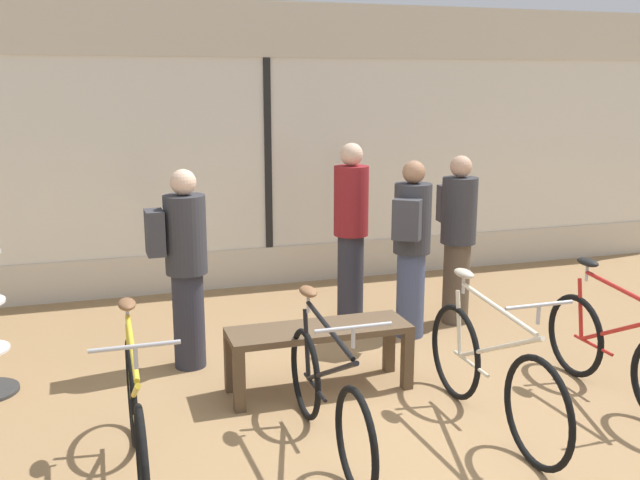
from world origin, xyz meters
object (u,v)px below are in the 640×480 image
(customer_mid_floor, at_px, (457,234))
(bicycle_left, at_px, (327,396))
(display_bench, at_px, (319,339))
(bicycle_far_right, at_px, (616,352))
(customer_by_window, at_px, (411,244))
(customer_near_rack, at_px, (351,228))
(customer_near_bench, at_px, (184,263))
(bicycle_far_left, at_px, (136,419))
(bicycle_right, at_px, (491,372))

(customer_mid_floor, bearing_deg, bicycle_left, -134.61)
(display_bench, bearing_deg, customer_mid_floor, 32.60)
(bicycle_far_right, bearing_deg, customer_by_window, 117.57)
(customer_near_rack, xyz_separation_m, customer_mid_floor, (0.95, -0.41, -0.04))
(customer_near_bench, bearing_deg, bicycle_left, -67.89)
(bicycle_left, xyz_separation_m, bicycle_far_right, (2.28, 0.07, 0.00))
(customer_by_window, distance_m, customer_near_bench, 2.07)
(customer_by_window, height_order, customer_mid_floor, customer_mid_floor)
(bicycle_far_left, bearing_deg, customer_mid_floor, 32.63)
(bicycle_far_left, distance_m, bicycle_right, 2.35)
(display_bench, bearing_deg, customer_near_bench, 139.50)
(display_bench, relative_size, customer_by_window, 0.85)
(customer_by_window, bearing_deg, customer_near_bench, -177.11)
(bicycle_right, relative_size, customer_by_window, 1.07)
(customer_by_window, xyz_separation_m, customer_mid_floor, (0.61, 0.25, 0.00))
(display_bench, xyz_separation_m, customer_by_window, (1.16, 0.88, 0.47))
(customer_near_bench, bearing_deg, bicycle_far_right, -28.42)
(bicycle_far_right, height_order, customer_by_window, customer_by_window)
(bicycle_right, distance_m, bicycle_far_right, 1.13)
(bicycle_far_left, relative_size, bicycle_right, 0.97)
(bicycle_far_left, relative_size, customer_near_rack, 0.97)
(bicycle_left, bearing_deg, bicycle_right, -2.06)
(display_bench, bearing_deg, bicycle_far_right, -21.95)
(customer_near_bench, bearing_deg, display_bench, -40.50)
(customer_mid_floor, bearing_deg, bicycle_far_right, -81.69)
(bicycle_left, bearing_deg, bicycle_far_right, 1.65)
(bicycle_right, xyz_separation_m, customer_mid_floor, (0.83, 2.07, 0.49))
(customer_near_bench, bearing_deg, customer_mid_floor, 7.59)
(bicycle_left, bearing_deg, display_bench, 75.62)
(bicycle_right, bearing_deg, bicycle_far_left, 179.31)
(display_bench, bearing_deg, bicycle_far_left, -147.33)
(bicycle_left, height_order, customer_mid_floor, customer_mid_floor)
(bicycle_far_left, bearing_deg, customer_by_window, 34.72)
(bicycle_far_right, xyz_separation_m, customer_near_bench, (-2.96, 1.60, 0.52))
(bicycle_far_left, bearing_deg, customer_near_rack, 47.62)
(bicycle_right, distance_m, customer_near_rack, 2.53)
(customer_near_rack, distance_m, customer_near_bench, 1.88)
(display_bench, bearing_deg, bicycle_left, -104.38)
(display_bench, bearing_deg, bicycle_right, -45.01)
(bicycle_far_left, xyz_separation_m, bicycle_right, (2.35, -0.03, 0.00))
(customer_mid_floor, bearing_deg, bicycle_far_left, -147.37)
(customer_near_rack, bearing_deg, bicycle_far_left, -132.38)
(bicycle_far_left, relative_size, bicycle_far_right, 1.04)
(customer_by_window, bearing_deg, customer_near_rack, 117.92)
(bicycle_left, relative_size, customer_near_rack, 0.94)
(customer_near_bench, bearing_deg, customer_near_rack, 23.86)
(customer_near_rack, relative_size, customer_by_window, 1.07)
(customer_by_window, relative_size, customer_mid_floor, 1.00)
(bicycle_left, bearing_deg, customer_near_bench, 112.11)
(bicycle_far_right, height_order, customer_mid_floor, customer_mid_floor)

